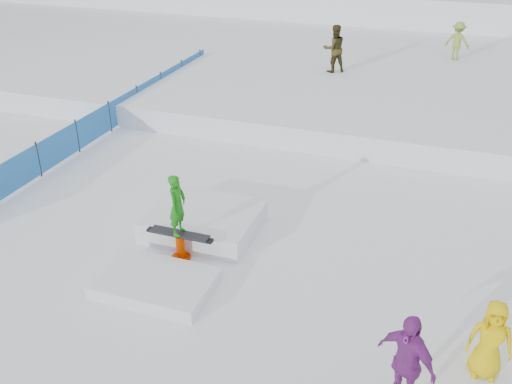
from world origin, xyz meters
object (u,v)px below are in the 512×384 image
(jib_rail_feature, at_px, (191,235))
(walker_ygreen, at_px, (458,41))
(walker_olive, at_px, (334,49))
(safety_fence, at_px, (110,116))
(spectator_yellow, at_px, (490,340))
(spectator_purple, at_px, (406,362))

(jib_rail_feature, bearing_deg, walker_ygreen, 72.55)
(walker_olive, distance_m, jib_rail_feature, 12.94)
(safety_fence, height_order, jib_rail_feature, jib_rail_feature)
(spectator_yellow, bearing_deg, jib_rail_feature, 160.37)
(walker_olive, height_order, spectator_purple, walker_olive)
(spectator_yellow, distance_m, jib_rail_feature, 6.83)
(spectator_purple, xyz_separation_m, jib_rail_feature, (-5.22, 3.17, -0.61))
(spectator_purple, bearing_deg, jib_rail_feature, 179.00)
(walker_ygreen, relative_size, spectator_purple, 0.91)
(walker_olive, height_order, walker_ygreen, walker_olive)
(safety_fence, height_order, walker_olive, walker_olive)
(walker_ygreen, bearing_deg, spectator_yellow, 107.42)
(walker_olive, relative_size, spectator_yellow, 1.26)
(spectator_purple, xyz_separation_m, spectator_yellow, (1.29, 1.17, -0.15))
(walker_olive, xyz_separation_m, spectator_yellow, (6.03, -14.85, -1.00))
(spectator_yellow, bearing_deg, spectator_purple, -140.46)
(spectator_purple, bearing_deg, spectator_yellow, 72.33)
(walker_olive, xyz_separation_m, jib_rail_feature, (-0.49, -12.85, -1.46))
(walker_olive, height_order, spectator_yellow, walker_olive)
(spectator_purple, height_order, spectator_yellow, spectator_purple)
(safety_fence, bearing_deg, spectator_purple, -38.91)
(walker_ygreen, height_order, spectator_yellow, walker_ygreen)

